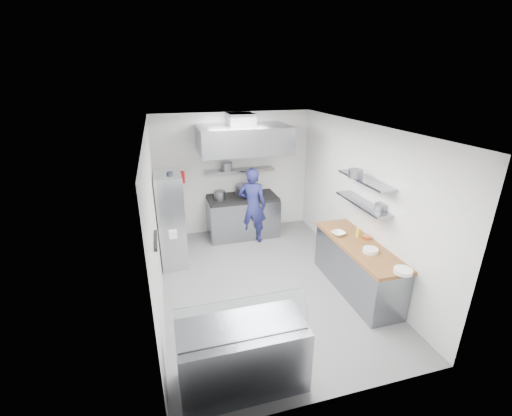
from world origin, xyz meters
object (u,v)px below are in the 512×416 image
object	(u,v)px
chef	(252,205)
display_case	(242,356)
gas_range	(243,217)
wire_rack	(171,219)

from	to	relation	value
chef	display_case	distance (m)	3.94
display_case	gas_range	bearing A→B (deg)	76.32
chef	display_case	size ratio (longest dim) A/B	1.14
gas_range	wire_rack	size ratio (longest dim) A/B	0.86
gas_range	wire_rack	distance (m)	1.88
gas_range	wire_rack	bearing A→B (deg)	-153.67
gas_range	wire_rack	world-z (taller)	wire_rack
display_case	chef	bearing A→B (deg)	73.18
chef	wire_rack	size ratio (longest dim) A/B	0.93
chef	wire_rack	bearing A→B (deg)	39.30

